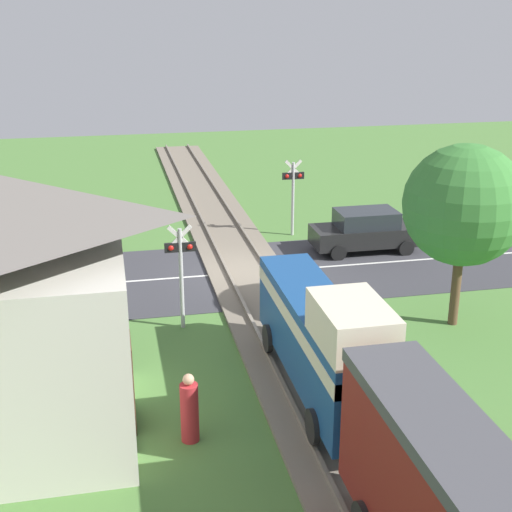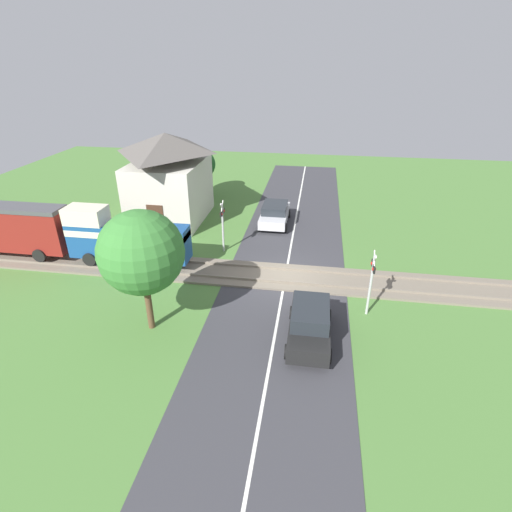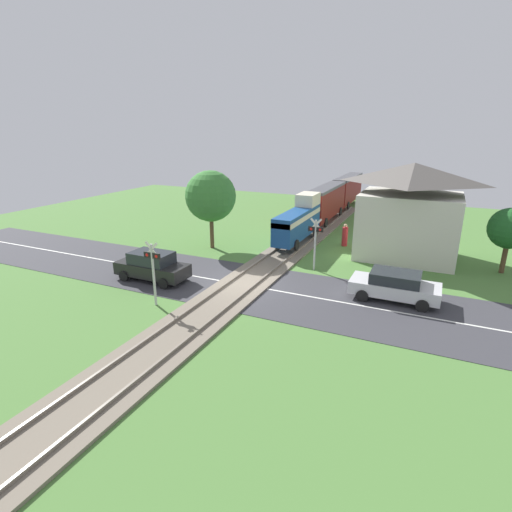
% 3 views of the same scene
% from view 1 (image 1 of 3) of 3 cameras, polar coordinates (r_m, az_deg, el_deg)
% --- Properties ---
extents(ground_plane, '(60.00, 60.00, 0.00)m').
position_cam_1_polar(ground_plane, '(25.38, -0.74, -1.38)').
color(ground_plane, '#4C7A38').
extents(road_surface, '(48.00, 6.40, 0.02)m').
position_cam_1_polar(road_surface, '(25.37, -0.74, -1.36)').
color(road_surface, '#38383D').
rests_on(road_surface, ground_plane).
extents(track_bed, '(2.80, 48.00, 0.24)m').
position_cam_1_polar(track_bed, '(25.35, -0.74, -1.24)').
color(track_bed, '#756B5B').
rests_on(track_bed, ground_plane).
extents(car_near_crossing, '(4.15, 1.82, 1.63)m').
position_cam_1_polar(car_near_crossing, '(27.72, 8.77, 2.04)').
color(car_near_crossing, black).
rests_on(car_near_crossing, ground_plane).
extents(car_far_side, '(4.24, 1.98, 1.45)m').
position_cam_1_polar(car_far_side, '(23.54, -18.51, -2.14)').
color(car_far_side, silver).
rests_on(car_far_side, ground_plane).
extents(crossing_signal_west_approach, '(0.90, 0.18, 3.16)m').
position_cam_1_polar(crossing_signal_west_approach, '(29.10, 2.98, 5.51)').
color(crossing_signal_west_approach, '#B7B7B7').
rests_on(crossing_signal_west_approach, ground_plane).
extents(crossing_signal_east_approach, '(0.90, 0.18, 3.16)m').
position_cam_1_polar(crossing_signal_east_approach, '(20.57, -6.04, -0.55)').
color(crossing_signal_east_approach, '#B7B7B7').
rests_on(crossing_signal_east_approach, ground_plane).
extents(pedestrian_by_station, '(0.40, 0.40, 1.62)m').
position_cam_1_polar(pedestrian_by_station, '(15.83, -5.34, -12.20)').
color(pedestrian_by_station, '#B2282D').
rests_on(pedestrian_by_station, ground_plane).
extents(tree_roadside_hedge, '(3.49, 3.49, 5.42)m').
position_cam_1_polar(tree_roadside_hedge, '(21.04, 16.31, 3.91)').
color(tree_roadside_hedge, brown).
rests_on(tree_roadside_hedge, ground_plane).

